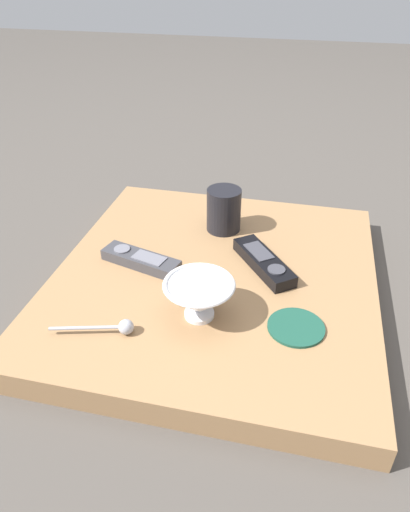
# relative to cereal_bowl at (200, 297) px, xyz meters

# --- Properties ---
(ground_plane) EXTENTS (6.00, 6.00, 0.00)m
(ground_plane) POSITION_rel_cereal_bowl_xyz_m (-0.13, -0.00, -0.09)
(ground_plane) COLOR #47423D
(table) EXTENTS (0.66, 0.62, 0.05)m
(table) POSITION_rel_cereal_bowl_xyz_m (-0.13, -0.00, -0.07)
(table) COLOR #936D47
(table) RESTS_ON ground
(cereal_bowl) EXTENTS (0.12, 0.12, 0.07)m
(cereal_bowl) POSITION_rel_cereal_bowl_xyz_m (0.00, 0.00, 0.00)
(cereal_bowl) COLOR silver
(cereal_bowl) RESTS_ON table
(coffee_mug) EXTENTS (0.08, 0.08, 0.10)m
(coffee_mug) POSITION_rel_cereal_bowl_xyz_m (-0.30, -0.02, 0.01)
(coffee_mug) COLOR black
(coffee_mug) RESTS_ON table
(teaspoon) EXTENTS (0.05, 0.14, 0.03)m
(teaspoon) POSITION_rel_cereal_bowl_xyz_m (0.07, -0.12, -0.03)
(teaspoon) COLOR #A3A5B2
(teaspoon) RESTS_ON table
(tv_remote_near) EXTENTS (0.16, 0.14, 0.03)m
(tv_remote_near) POSITION_rel_cereal_bowl_xyz_m (-0.17, 0.09, -0.03)
(tv_remote_near) COLOR black
(tv_remote_near) RESTS_ON table
(tv_remote_far) EXTENTS (0.09, 0.17, 0.03)m
(tv_remote_far) POSITION_rel_cereal_bowl_xyz_m (-0.12, -0.15, -0.03)
(tv_remote_far) COLOR #38383D
(tv_remote_far) RESTS_ON table
(drink_coaster) EXTENTS (0.10, 0.10, 0.01)m
(drink_coaster) POSITION_rel_cereal_bowl_xyz_m (-0.00, 0.16, -0.04)
(drink_coaster) COLOR #194738
(drink_coaster) RESTS_ON table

